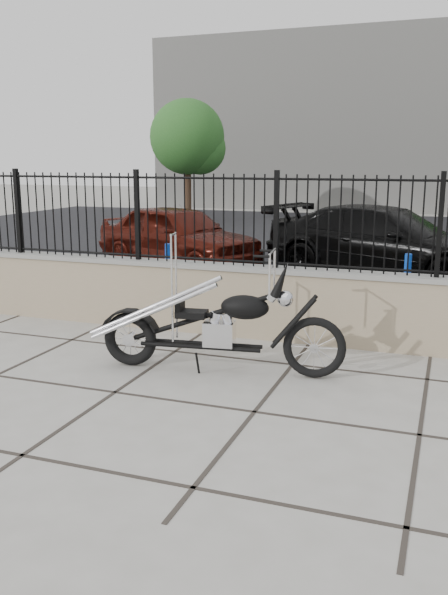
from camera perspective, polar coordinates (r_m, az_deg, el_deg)
ground_plane at (r=6.63m, az=-9.85°, el=-8.47°), size 90.00×90.00×0.00m
parking_lot at (r=18.27m, az=9.96°, el=4.86°), size 30.00×30.00×0.00m
retaining_wall at (r=8.66m, az=-1.77°, el=-0.02°), size 14.00×0.36×0.96m
iron_fence at (r=8.49m, az=-1.82°, el=7.12°), size 14.00×0.08×1.20m
background_building at (r=32.05m, az=14.84°, el=14.98°), size 22.00×6.00×8.00m
chopper_motorcycle at (r=6.95m, az=-0.85°, el=-0.50°), size 2.67×0.82×1.58m
car_red at (r=13.98m, az=-4.19°, el=5.60°), size 4.38×3.07×1.39m
car_black at (r=13.04m, az=14.41°, el=4.86°), size 5.32×3.43×1.43m
bollard_a at (r=11.46m, az=-5.09°, el=2.75°), size 0.12×0.12×0.86m
bollard_b at (r=10.24m, az=16.22°, el=1.30°), size 0.14×0.14×0.91m
tree_left at (r=24.21m, az=-3.36°, el=14.62°), size 2.78×2.78×4.69m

